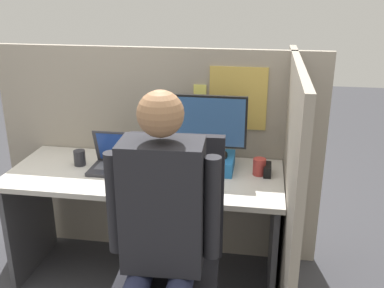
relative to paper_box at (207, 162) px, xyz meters
The scene contains 13 objects.
cubicle_panel_back 0.41m from the paper_box, 145.93° to the left, with size 2.07×0.05×1.36m.
cubicle_panel_right 0.50m from the paper_box, 21.21° to the right, with size 0.04×1.27×1.36m.
desk 0.42m from the paper_box, 161.34° to the right, with size 1.57×0.64×0.70m.
paper_box is the anchor object (origin of this frame).
monitor 0.21m from the paper_box, 90.00° to the left, with size 0.44×0.24×0.36m.
laptop 0.49m from the paper_box, 168.56° to the right, with size 0.36×0.21×0.22m.
mouse 0.31m from the paper_box, 138.53° to the right, with size 0.07×0.04×0.04m.
stapler 0.35m from the paper_box, ahead, with size 0.04×0.12×0.06m.
carrot_toy 0.30m from the paper_box, 114.78° to the right, with size 0.04×0.14×0.04m.
office_chair 0.69m from the paper_box, 96.95° to the right, with size 0.52×0.56×1.08m.
person 0.83m from the paper_box, 96.10° to the right, with size 0.48×0.44×1.35m.
coffee_mug 0.30m from the paper_box, ahead, with size 0.07×0.07×0.10m.
pen_cup 0.75m from the paper_box, behind, with size 0.07×0.07×0.09m.
Camera 1 is at (0.64, -1.95, 1.74)m, focal length 42.00 mm.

